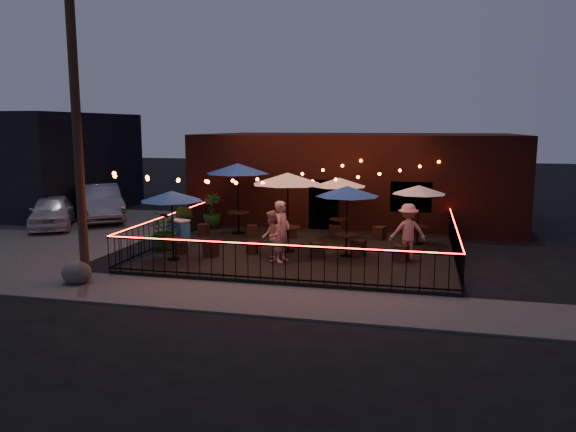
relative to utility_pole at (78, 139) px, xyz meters
name	(u,v)px	position (x,y,z in m)	size (l,w,h in m)	color
ground	(290,269)	(5.40, 2.60, -4.00)	(110.00, 110.00, 0.00)	black
patio	(303,252)	(5.40, 4.60, -3.92)	(10.00, 8.00, 0.15)	black
sidewalk	(260,299)	(5.40, -0.65, -3.98)	(18.00, 2.50, 0.05)	#3F3D3A
parking_lot	(38,229)	(-6.60, 6.60, -3.99)	(11.00, 12.00, 0.02)	#3F3D3A
brick_building	(359,177)	(6.40, 12.59, -2.00)	(14.00, 8.00, 4.00)	#3B1710
utility_pole	(78,139)	(0.00, 0.00, 0.00)	(0.26, 0.26, 8.00)	#3A2218
fence_front	(273,263)	(5.40, 0.60, -3.34)	(10.00, 0.04, 1.04)	black
fence_left	(168,229)	(0.40, 4.60, -3.34)	(0.04, 8.00, 1.04)	black
fence_right	(455,242)	(10.40, 4.60, -3.34)	(0.04, 8.00, 1.04)	black
festoon_lights	(272,182)	(4.39, 4.30, -1.48)	(10.02, 8.72, 1.32)	#F34F09
cafe_table_0	(172,197)	(1.65, 2.32, -1.84)	(2.24, 2.24, 2.20)	black
cafe_table_1	(238,169)	(2.28, 7.00, -1.31)	(2.78, 2.78, 2.78)	black
cafe_table_2	(288,180)	(4.92, 4.34, -1.41)	(2.56, 2.56, 2.67)	black
cafe_table_3	(339,183)	(6.25, 7.18, -1.76)	(2.73, 2.73, 2.28)	black
cafe_table_4	(347,192)	(6.96, 4.09, -1.74)	(2.60, 2.60, 2.31)	black
cafe_table_5	(419,190)	(9.20, 6.51, -1.90)	(2.42, 2.42, 2.14)	black
bistro_chair_0	(181,247)	(1.54, 3.20, -3.65)	(0.34, 0.34, 0.41)	black
bistro_chair_1	(211,249)	(2.67, 2.99, -3.61)	(0.41, 0.41, 0.48)	black
bistro_chair_2	(204,230)	(1.08, 6.31, -3.63)	(0.37, 0.37, 0.44)	black
bistro_chair_3	(252,231)	(3.01, 6.49, -3.63)	(0.38, 0.38, 0.45)	black
bistro_chair_4	(252,248)	(3.85, 3.72, -3.65)	(0.34, 0.34, 0.40)	black
bistro_chair_5	(317,250)	(6.06, 3.71, -3.61)	(0.40, 0.40, 0.48)	black
bistro_chair_6	(292,232)	(4.54, 6.67, -3.64)	(0.36, 0.36, 0.42)	black
bistro_chair_7	(335,232)	(6.16, 6.95, -3.60)	(0.42, 0.42, 0.49)	black
bistro_chair_8	(358,248)	(7.34, 4.26, -3.60)	(0.42, 0.42, 0.50)	black
bistro_chair_9	(401,253)	(8.73, 3.82, -3.60)	(0.43, 0.43, 0.51)	black
bistro_chair_10	(379,233)	(7.81, 7.12, -3.61)	(0.41, 0.41, 0.48)	black
bistro_chair_11	(412,236)	(9.02, 6.72, -3.61)	(0.40, 0.40, 0.48)	black
patron_a	(282,231)	(5.10, 2.86, -2.89)	(0.70, 0.46, 1.92)	tan
patron_b	(271,236)	(4.75, 2.87, -3.05)	(0.78, 0.61, 1.61)	tan
patron_c	(408,231)	(8.91, 4.18, -2.96)	(1.15, 0.66, 1.78)	tan
potted_shrub_a	(166,230)	(0.80, 3.62, -3.16)	(1.24, 1.07, 1.37)	#153A0E
potted_shrub_b	(184,223)	(0.86, 4.98, -3.16)	(0.75, 0.61, 1.37)	#12390E
potted_shrub_c	(212,211)	(0.80, 7.96, -3.14)	(0.79, 0.79, 1.41)	#0E3710
cooler	(179,232)	(0.90, 4.44, -3.39)	(0.82, 0.71, 0.91)	blue
boulder	(77,273)	(0.05, -0.49, -3.66)	(0.87, 0.74, 0.68)	#4F4E49
car_white	(52,212)	(-6.22, 7.10, -3.30)	(1.66, 4.14, 1.41)	silver
car_silver	(99,203)	(-5.32, 9.35, -3.17)	(1.77, 5.07, 1.67)	#94959C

